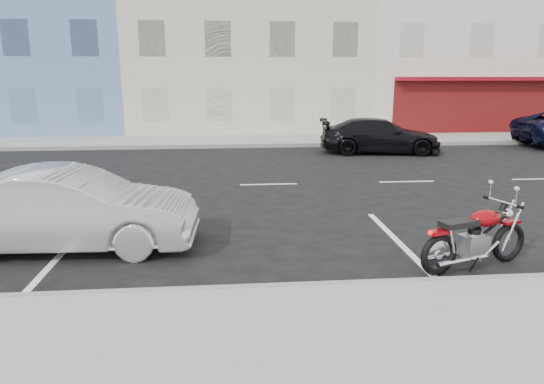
% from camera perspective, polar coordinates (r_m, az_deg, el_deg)
% --- Properties ---
extents(ground, '(120.00, 120.00, 0.00)m').
position_cam_1_polar(ground, '(13.91, 7.82, 1.05)').
color(ground, black).
rests_on(ground, ground).
extents(sidewalk_near, '(80.00, 3.40, 0.15)m').
position_cam_1_polar(sidewalk_near, '(5.74, -25.25, -18.60)').
color(sidewalk_near, gray).
rests_on(sidewalk_near, ground).
extents(sidewalk_far, '(80.00, 3.40, 0.15)m').
position_cam_1_polar(sidewalk_far, '(22.21, -10.05, 5.88)').
color(sidewalk_far, gray).
rests_on(sidewalk_far, ground).
extents(curb_near, '(80.00, 0.12, 0.16)m').
position_cam_1_polar(curb_near, '(7.15, -20.62, -11.48)').
color(curb_near, gray).
rests_on(curb_near, ground).
extents(curb_far, '(80.00, 0.12, 0.16)m').
position_cam_1_polar(curb_far, '(20.53, -10.44, 5.26)').
color(curb_far, gray).
rests_on(curb_far, ground).
extents(bldg_blue, '(12.00, 12.00, 13.00)m').
position_cam_1_polar(bldg_blue, '(31.68, -26.71, 18.64)').
color(bldg_blue, '#5A75A8').
rests_on(bldg_blue, ground).
extents(bldg_cream, '(12.00, 12.00, 11.50)m').
position_cam_1_polar(bldg_cream, '(29.68, -3.15, 18.97)').
color(bldg_cream, beige).
rests_on(bldg_cream, ground).
extents(bldg_corner, '(14.00, 12.00, 12.50)m').
position_cam_1_polar(bldg_corner, '(32.87, 21.46, 18.45)').
color(bldg_corner, beige).
rests_on(bldg_corner, ground).
extents(motorcycle, '(2.04, 0.92, 1.06)m').
position_cam_1_polar(motorcycle, '(8.85, 26.25, -4.39)').
color(motorcycle, black).
rests_on(motorcycle, ground).
extents(sedan_silver, '(4.43, 1.69, 1.44)m').
position_cam_1_polar(sedan_silver, '(9.16, -22.78, -1.91)').
color(sedan_silver, '#A6AAAE').
rests_on(sedan_silver, ground).
extents(car_far, '(4.84, 2.46, 1.35)m').
position_cam_1_polar(car_far, '(19.50, 12.54, 6.48)').
color(car_far, black).
rests_on(car_far, ground).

